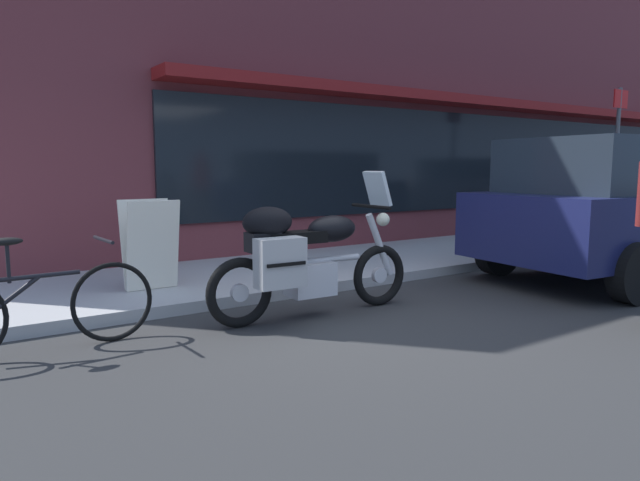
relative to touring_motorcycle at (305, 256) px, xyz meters
The scene contains 8 objects.
ground_plane 0.85m from the touring_motorcycle, 35.66° to the right, with size 80.00×80.00×0.00m, color #2F2F2F.
storefront_building 8.28m from the touring_motorcycle, 25.41° to the left, with size 20.98×0.90×7.37m.
sidewalk_curb 9.70m from the touring_motorcycle, 11.63° to the left, with size 30.00×2.40×0.12m.
touring_motorcycle is the anchor object (origin of this frame).
parked_bicycle 2.28m from the touring_motorcycle, behind, with size 1.75×0.48×0.92m.
parked_minivan 4.71m from the touring_motorcycle, ahead, with size 4.67×2.45×1.78m.
sandwich_board_sign 1.86m from the touring_motorcycle, 121.29° to the left, with size 0.55×0.42×0.96m.
parking_sign_pole 7.64m from the touring_motorcycle, ahead, with size 0.44×0.07×2.73m.
Camera 1 is at (-3.35, -4.11, 1.43)m, focal length 31.92 mm.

